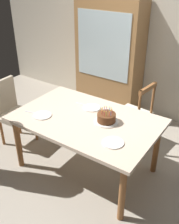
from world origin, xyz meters
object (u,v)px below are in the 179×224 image
(birthday_cake, at_px, (106,118))
(plate_near_celebrant, at_px, (42,115))
(plate_far_side, at_px, (92,108))
(chair_upholstered, at_px, (11,109))
(chair_spindle_back, at_px, (134,115))
(dining_table, at_px, (86,124))
(plate_near_guest, at_px, (113,143))
(china_cabinet, at_px, (109,58))

(birthday_cake, relative_size, plate_near_celebrant, 1.27)
(plate_far_side, relative_size, chair_upholstered, 0.23)
(chair_spindle_back, xyz_separation_m, chair_upholstered, (-1.45, -0.95, 0.07))
(dining_table, relative_size, plate_near_guest, 7.63)
(plate_near_celebrant, height_order, plate_near_guest, same)
(dining_table, relative_size, plate_near_celebrant, 7.63)
(plate_near_guest, xyz_separation_m, china_cabinet, (-1.12, 1.80, 0.19))
(china_cabinet, bearing_deg, plate_far_side, -68.11)
(plate_near_celebrant, distance_m, chair_spindle_back, 1.33)
(plate_near_celebrant, xyz_separation_m, plate_near_guest, (0.97, 0.00, 0.00))
(plate_near_guest, height_order, chair_spindle_back, chair_spindle_back)
(birthday_cake, height_order, chair_spindle_back, chair_spindle_back)
(plate_near_guest, bearing_deg, birthday_cake, 130.85)
(plate_near_guest, relative_size, china_cabinet, 0.12)
(plate_near_guest, bearing_deg, plate_near_celebrant, 180.00)
(plate_far_side, bearing_deg, china_cabinet, 111.89)
(plate_far_side, xyz_separation_m, plate_near_guest, (0.59, -0.49, 0.00))
(birthday_cake, bearing_deg, plate_near_guest, -49.15)
(plate_near_guest, bearing_deg, chair_spindle_back, 104.16)
(birthday_cake, xyz_separation_m, plate_near_celebrant, (-0.70, -0.31, -0.04))
(chair_spindle_back, bearing_deg, plate_near_guest, -75.84)
(dining_table, distance_m, chair_upholstered, 1.24)
(birthday_cake, distance_m, plate_near_celebrant, 0.77)
(chair_upholstered, bearing_deg, china_cabinet, 69.48)
(plate_far_side, bearing_deg, birthday_cake, -28.95)
(chair_upholstered, distance_m, china_cabinet, 1.81)
(plate_far_side, bearing_deg, plate_near_guest, -39.58)
(plate_near_guest, relative_size, chair_spindle_back, 0.23)
(plate_far_side, xyz_separation_m, china_cabinet, (-0.53, 1.31, 0.19))
(plate_near_celebrant, height_order, plate_far_side, same)
(plate_far_side, relative_size, china_cabinet, 0.12)
(chair_upholstered, bearing_deg, plate_far_side, 16.17)
(birthday_cake, height_order, china_cabinet, china_cabinet)
(plate_near_celebrant, bearing_deg, plate_far_side, 52.13)
(chair_upholstered, bearing_deg, chair_spindle_back, 33.01)
(plate_far_side, relative_size, chair_spindle_back, 0.23)
(plate_far_side, bearing_deg, plate_near_celebrant, -127.87)
(chair_spindle_back, distance_m, chair_upholstered, 1.74)
(birthday_cake, relative_size, plate_far_side, 1.27)
(dining_table, xyz_separation_m, plate_near_celebrant, (-0.46, -0.24, 0.09))
(birthday_cake, relative_size, chair_spindle_back, 0.29)
(plate_near_celebrant, relative_size, plate_far_side, 1.00)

